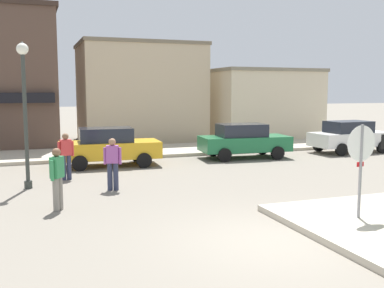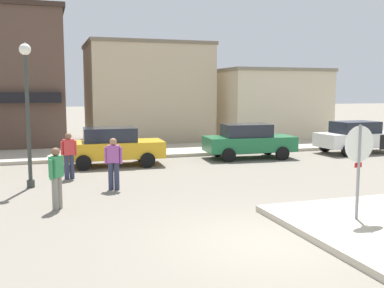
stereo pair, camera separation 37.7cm
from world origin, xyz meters
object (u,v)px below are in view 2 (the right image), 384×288
lamp_post (27,94)px  parked_car_nearest (113,146)px  pedestrian_crossing_near (114,162)px  pedestrian_kerb_side (56,176)px  pedestrian_crossing_far (69,154)px  parked_car_second (249,141)px  parked_car_third (357,137)px  stop_sign (359,160)px

lamp_post → parked_car_nearest: (3.09, 3.36, -2.15)m
lamp_post → pedestrian_crossing_near: (2.46, -1.16, -2.09)m
pedestrian_kerb_side → pedestrian_crossing_far: bearing=82.8°
parked_car_nearest → pedestrian_crossing_far: 2.99m
parked_car_second → parked_car_third: 5.78m
pedestrian_crossing_far → pedestrian_kerb_side: same height
pedestrian_kerb_side → lamp_post: bearing=103.8°
lamp_post → parked_car_third: bearing=12.7°
lamp_post → parked_car_third: size_ratio=1.12×
pedestrian_crossing_far → parked_car_nearest: bearing=51.8°
lamp_post → stop_sign: bearing=-42.5°
pedestrian_crossing_far → pedestrian_crossing_near: bearing=-60.6°
stop_sign → parked_car_third: (7.81, 9.96, -0.71)m
pedestrian_crossing_far → pedestrian_kerb_side: bearing=-97.2°
stop_sign → pedestrian_crossing_far: stop_sign is taller
stop_sign → pedestrian_crossing_near: 7.21m
parked_car_nearest → pedestrian_crossing_near: (-0.63, -4.52, 0.06)m
parked_car_nearest → parked_car_third: (11.89, 0.02, 0.00)m
stop_sign → parked_car_nearest: 10.77m
stop_sign → parked_car_third: bearing=51.9°
pedestrian_crossing_near → parked_car_nearest: bearing=82.1°
parked_car_third → parked_car_nearest: bearing=-179.9°
lamp_post → parked_car_second: lamp_post is taller
parked_car_third → pedestrian_kerb_side: (-14.25, -6.38, 0.06)m
parked_car_third → pedestrian_crossing_far: (-13.74, -2.37, 0.06)m
lamp_post → parked_car_nearest: bearing=47.4°
lamp_post → pedestrian_kerb_side: bearing=-76.2°
pedestrian_crossing_near → pedestrian_crossing_far: bearing=119.4°
stop_sign → pedestrian_crossing_near: (-4.71, 5.42, -0.65)m
lamp_post → parked_car_second: size_ratio=1.10×
lamp_post → pedestrian_crossing_near: 3.43m
parked_car_second → pedestrian_crossing_far: size_ratio=2.57×
pedestrian_crossing_near → pedestrian_kerb_side: same height
parked_car_third → pedestrian_crossing_far: size_ratio=2.52×
pedestrian_crossing_near → parked_car_third: bearing=19.9°
pedestrian_crossing_near → pedestrian_kerb_side: (-1.73, -1.84, 0.00)m
parked_car_nearest → parked_car_third: size_ratio=1.01×
lamp_post → parked_car_third: lamp_post is taller
lamp_post → pedestrian_crossing_far: size_ratio=2.82×
pedestrian_crossing_near → pedestrian_crossing_far: same height
stop_sign → parked_car_third: size_ratio=0.57×
stop_sign → parked_car_nearest: bearing=112.4°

